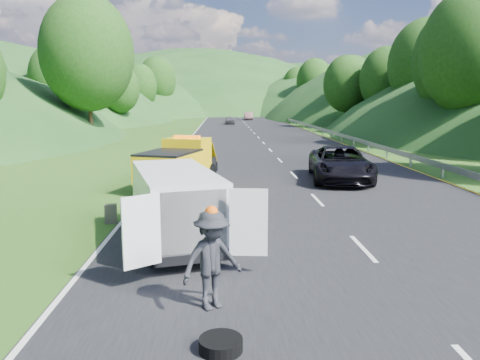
{
  "coord_description": "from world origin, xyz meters",
  "views": [
    {
      "loc": [
        -0.67,
        -13.64,
        3.88
      ],
      "look_at": [
        -0.11,
        1.26,
        1.3
      ],
      "focal_mm": 35.0,
      "sensor_mm": 36.0,
      "label": 1
    }
  ],
  "objects_px": {
    "white_van": "(175,202)",
    "suitcase": "(111,214)",
    "woman": "(147,220)",
    "worker": "(212,309)",
    "spare_tire": "(221,352)",
    "child": "(152,245)",
    "tow_truck": "(179,163)",
    "passing_suv": "(340,181)"
  },
  "relations": [
    {
      "from": "white_van",
      "to": "suitcase",
      "type": "bearing_deg",
      "value": 121.28
    },
    {
      "from": "suitcase",
      "to": "woman",
      "type": "bearing_deg",
      "value": 19.1
    },
    {
      "from": "worker",
      "to": "spare_tire",
      "type": "bearing_deg",
      "value": -114.32
    },
    {
      "from": "woman",
      "to": "child",
      "type": "distance_m",
      "value": 2.77
    },
    {
      "from": "woman",
      "to": "child",
      "type": "bearing_deg",
      "value": 177.73
    },
    {
      "from": "child",
      "to": "suitcase",
      "type": "xyz_separation_m",
      "value": [
        -1.63,
        2.34,
        0.31
      ]
    },
    {
      "from": "spare_tire",
      "to": "woman",
      "type": "bearing_deg",
      "value": 106.6
    },
    {
      "from": "child",
      "to": "spare_tire",
      "type": "relative_size",
      "value": 1.61
    },
    {
      "from": "tow_truck",
      "to": "child",
      "type": "bearing_deg",
      "value": -72.19
    },
    {
      "from": "spare_tire",
      "to": "child",
      "type": "bearing_deg",
      "value": 108.96
    },
    {
      "from": "worker",
      "to": "spare_tire",
      "type": "xyz_separation_m",
      "value": [
        0.16,
        -1.52,
        0.0
      ]
    },
    {
      "from": "woman",
      "to": "worker",
      "type": "relative_size",
      "value": 0.85
    },
    {
      "from": "worker",
      "to": "suitcase",
      "type": "height_order",
      "value": "worker"
    },
    {
      "from": "white_van",
      "to": "spare_tire",
      "type": "bearing_deg",
      "value": -92.73
    },
    {
      "from": "tow_truck",
      "to": "passing_suv",
      "type": "distance_m",
      "value": 7.8
    },
    {
      "from": "spare_tire",
      "to": "passing_suv",
      "type": "relative_size",
      "value": 0.12
    },
    {
      "from": "white_van",
      "to": "passing_suv",
      "type": "bearing_deg",
      "value": 39.02
    },
    {
      "from": "child",
      "to": "passing_suv",
      "type": "distance_m",
      "value": 12.43
    },
    {
      "from": "worker",
      "to": "tow_truck",
      "type": "bearing_deg",
      "value": 67.53
    },
    {
      "from": "woman",
      "to": "spare_tire",
      "type": "xyz_separation_m",
      "value": [
        2.43,
        -8.16,
        0.0
      ]
    },
    {
      "from": "child",
      "to": "suitcase",
      "type": "relative_size",
      "value": 1.81
    },
    {
      "from": "woman",
      "to": "passing_suv",
      "type": "xyz_separation_m",
      "value": [
        8.13,
        7.15,
        0.0
      ]
    },
    {
      "from": "tow_truck",
      "to": "passing_suv",
      "type": "relative_size",
      "value": 0.94
    },
    {
      "from": "tow_truck",
      "to": "woman",
      "type": "distance_m",
      "value": 5.81
    },
    {
      "from": "tow_truck",
      "to": "woman",
      "type": "relative_size",
      "value": 3.46
    },
    {
      "from": "suitcase",
      "to": "passing_suv",
      "type": "relative_size",
      "value": 0.1
    },
    {
      "from": "worker",
      "to": "child",
      "type": "bearing_deg",
      "value": 83.1
    },
    {
      "from": "child",
      "to": "passing_suv",
      "type": "xyz_separation_m",
      "value": [
        7.57,
        9.86,
        0.0
      ]
    },
    {
      "from": "child",
      "to": "worker",
      "type": "relative_size",
      "value": 0.6
    },
    {
      "from": "child",
      "to": "spare_tire",
      "type": "bearing_deg",
      "value": -58.38
    },
    {
      "from": "white_van",
      "to": "suitcase",
      "type": "height_order",
      "value": "white_van"
    },
    {
      "from": "worker",
      "to": "suitcase",
      "type": "bearing_deg",
      "value": 87.63
    },
    {
      "from": "white_van",
      "to": "worker",
      "type": "relative_size",
      "value": 3.27
    },
    {
      "from": "spare_tire",
      "to": "worker",
      "type": "bearing_deg",
      "value": 96.11
    },
    {
      "from": "suitcase",
      "to": "passing_suv",
      "type": "distance_m",
      "value": 11.88
    },
    {
      "from": "passing_suv",
      "to": "child",
      "type": "bearing_deg",
      "value": -120.36
    },
    {
      "from": "white_van",
      "to": "child",
      "type": "distance_m",
      "value": 1.32
    },
    {
      "from": "child",
      "to": "passing_suv",
      "type": "height_order",
      "value": "passing_suv"
    },
    {
      "from": "spare_tire",
      "to": "passing_suv",
      "type": "bearing_deg",
      "value": 69.6
    },
    {
      "from": "child",
      "to": "worker",
      "type": "bearing_deg",
      "value": -53.82
    },
    {
      "from": "passing_suv",
      "to": "spare_tire",
      "type": "bearing_deg",
      "value": -103.26
    },
    {
      "from": "passing_suv",
      "to": "white_van",
      "type": "bearing_deg",
      "value": -118.6
    }
  ]
}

